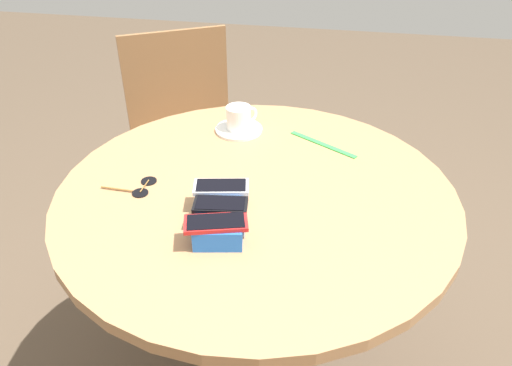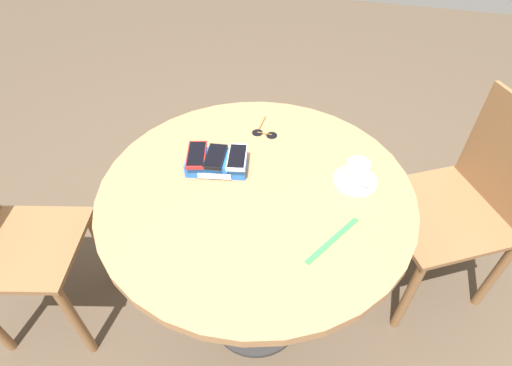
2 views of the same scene
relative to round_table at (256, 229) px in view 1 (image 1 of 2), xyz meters
name	(u,v)px [view 1 (image 1 of 2)]	position (x,y,z in m)	size (l,w,h in m)	color
round_table	(256,229)	(0.00, 0.00, 0.00)	(0.97, 0.97, 0.79)	#2D2D2D
phone_box	(220,215)	(-0.14, 0.05, 0.15)	(0.21, 0.14, 0.05)	blue
phone_red	(216,223)	(-0.21, 0.04, 0.18)	(0.09, 0.14, 0.01)	red
phone_black	(220,205)	(-0.15, 0.05, 0.18)	(0.07, 0.12, 0.01)	black
phone_white	(221,187)	(-0.08, 0.07, 0.18)	(0.08, 0.13, 0.01)	silver
saucer	(239,129)	(0.29, 0.11, 0.13)	(0.14, 0.14, 0.01)	white
coffee_cup	(239,117)	(0.29, 0.10, 0.17)	(0.08, 0.09, 0.07)	white
lanyard_strap	(323,144)	(0.25, -0.14, 0.12)	(0.22, 0.02, 0.00)	green
sunglasses	(141,187)	(-0.04, 0.28, 0.12)	(0.09, 0.12, 0.01)	black
chair_far_side	(188,142)	(0.74, 0.42, -0.19)	(0.62, 0.62, 0.89)	brown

